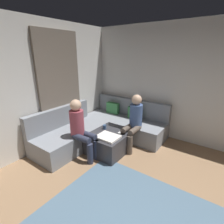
# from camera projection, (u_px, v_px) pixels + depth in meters

# --- Properties ---
(wall_back) EXTENTS (6.00, 0.12, 2.70)m
(wall_back) POSITION_uv_depth(u_px,v_px,m) (212.00, 88.00, 3.61)
(wall_back) COLOR silver
(wall_back) RESTS_ON ground_plane
(curtain_panel) EXTENTS (0.06, 1.10, 2.50)m
(curtain_panel) POSITION_uv_depth(u_px,v_px,m) (60.00, 89.00, 3.93)
(curtain_panel) COLOR #726659
(curtain_panel) RESTS_ON ground_plane
(sectional_couch) EXTENTS (2.10, 2.55, 0.87)m
(sectional_couch) POSITION_uv_depth(u_px,v_px,m) (103.00, 128.00, 4.28)
(sectional_couch) COLOR gray
(sectional_couch) RESTS_ON ground_plane
(ottoman) EXTENTS (0.76, 0.76, 0.42)m
(ottoman) POSITION_uv_depth(u_px,v_px,m) (108.00, 143.00, 3.68)
(ottoman) COLOR #333338
(ottoman) RESTS_ON ground_plane
(folded_blanket) EXTENTS (0.44, 0.36, 0.04)m
(folded_blanket) POSITION_uv_depth(u_px,v_px,m) (108.00, 137.00, 3.46)
(folded_blanket) COLOR white
(folded_blanket) RESTS_ON ottoman
(coffee_mug) EXTENTS (0.08, 0.08, 0.10)m
(coffee_mug) POSITION_uv_depth(u_px,v_px,m) (105.00, 127.00, 3.86)
(coffee_mug) COLOR #334C72
(coffee_mug) RESTS_ON ottoman
(game_remote) EXTENTS (0.05, 0.15, 0.02)m
(game_remote) POSITION_uv_depth(u_px,v_px,m) (121.00, 132.00, 3.68)
(game_remote) COLOR white
(game_remote) RESTS_ON ottoman
(person_on_couch_back) EXTENTS (0.30, 0.60, 1.20)m
(person_on_couch_back) POSITION_uv_depth(u_px,v_px,m) (134.00, 120.00, 3.75)
(person_on_couch_back) COLOR brown
(person_on_couch_back) RESTS_ON ground_plane
(person_on_couch_side) EXTENTS (0.60, 0.30, 1.20)m
(person_on_couch_side) POSITION_uv_depth(u_px,v_px,m) (81.00, 127.00, 3.39)
(person_on_couch_side) COLOR #2D3347
(person_on_couch_side) RESTS_ON ground_plane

